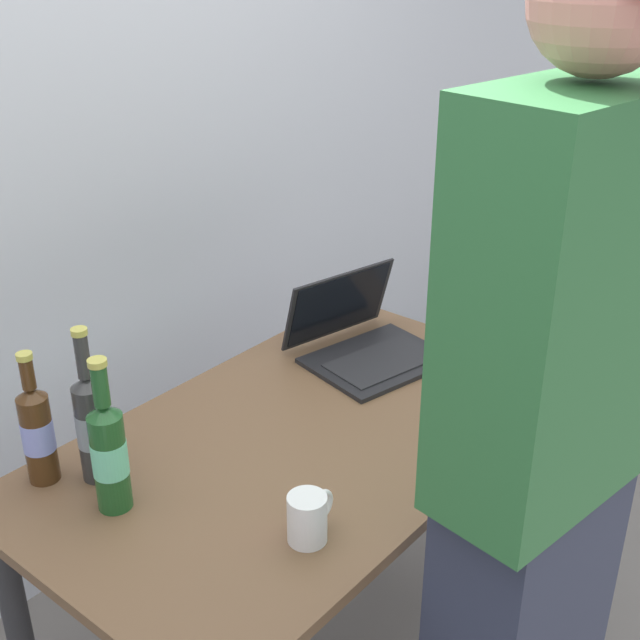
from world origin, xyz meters
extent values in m
cube|color=brown|center=(0.00, 0.00, 0.71)|extent=(1.24, 0.72, 0.03)
cylinder|color=#2D2D30|center=(0.56, -0.30, 0.35)|extent=(0.05, 0.05, 0.70)
cylinder|color=#2D2D30|center=(0.56, 0.30, 0.35)|extent=(0.05, 0.05, 0.70)
cube|color=black|center=(0.36, 0.06, 0.73)|extent=(0.37, 0.32, 0.01)
cube|color=#232326|center=(0.35, 0.04, 0.74)|extent=(0.30, 0.21, 0.00)
cube|color=black|center=(0.39, 0.21, 0.83)|extent=(0.33, 0.13, 0.19)
cube|color=black|center=(0.39, 0.21, 0.83)|extent=(0.30, 0.12, 0.17)
cylinder|color=#1E5123|center=(-0.41, 0.11, 0.83)|extent=(0.07, 0.07, 0.20)
cone|color=#1E5123|center=(-0.41, 0.11, 0.94)|extent=(0.07, 0.07, 0.02)
cylinder|color=#1E5123|center=(-0.41, 0.11, 0.99)|extent=(0.03, 0.03, 0.08)
cylinder|color=#BFB74C|center=(-0.41, 0.11, 1.03)|extent=(0.03, 0.03, 0.01)
cylinder|color=#6ED7A6|center=(-0.41, 0.11, 0.84)|extent=(0.07, 0.07, 0.07)
cylinder|color=#333333|center=(-0.38, 0.21, 0.83)|extent=(0.06, 0.06, 0.20)
cone|color=#333333|center=(-0.38, 0.21, 0.94)|extent=(0.06, 0.06, 0.02)
cylinder|color=#333333|center=(-0.38, 0.21, 1.00)|extent=(0.03, 0.03, 0.09)
cylinder|color=#BFB74C|center=(-0.38, 0.21, 1.05)|extent=(0.03, 0.03, 0.01)
cylinder|color=gray|center=(-0.38, 0.21, 0.84)|extent=(0.06, 0.06, 0.07)
cylinder|color=#472B14|center=(-0.45, 0.29, 0.82)|extent=(0.06, 0.06, 0.19)
cone|color=#472B14|center=(-0.45, 0.29, 0.92)|extent=(0.06, 0.06, 0.02)
cylinder|color=#472B14|center=(-0.45, 0.29, 0.96)|extent=(0.03, 0.03, 0.06)
cylinder|color=#BFB74C|center=(-0.45, 0.29, 1.00)|extent=(0.03, 0.03, 0.01)
cylinder|color=#8C97E3|center=(-0.45, 0.29, 0.83)|extent=(0.06, 0.06, 0.06)
cube|color=#2D6B38|center=(-0.06, -0.55, 1.21)|extent=(0.40, 0.25, 0.64)
cylinder|color=white|center=(-0.26, -0.23, 0.77)|extent=(0.07, 0.07, 0.09)
torus|color=white|center=(-0.22, -0.23, 0.78)|extent=(0.06, 0.01, 0.06)
cube|color=silver|center=(0.00, 0.82, 1.30)|extent=(6.00, 0.10, 2.60)
camera|label=1|loc=(-1.14, -0.98, 1.72)|focal=46.48mm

